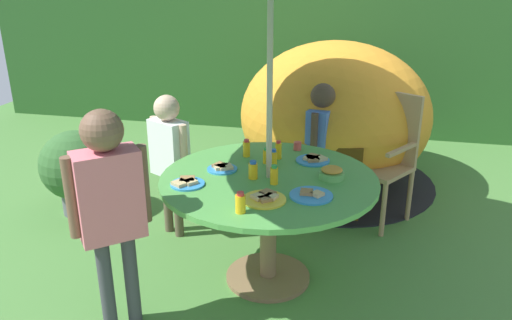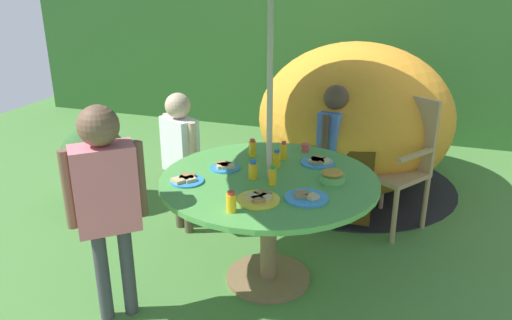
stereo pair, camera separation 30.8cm
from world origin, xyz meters
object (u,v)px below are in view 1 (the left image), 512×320
child_in_blue_shirt (321,135)px  plate_near_right (187,183)px  child_in_pink_shirt (109,195)px  plate_mid_right (313,159)px  juice_bottle_far_right (278,150)px  juice_bottle_center_back (274,175)px  juice_bottle_spot_a (266,156)px  juice_bottle_spot_b (253,170)px  plate_mid_left (222,168)px  snack_bowl (332,173)px  juice_bottle_front_edge (240,203)px  plate_back_edge (265,198)px  dome_tent (334,115)px  juice_bottle_center_front (246,148)px  potted_plant (76,168)px  juice_bottle_far_left (274,158)px  child_in_white_shirt (169,148)px  garden_table (269,197)px  cup_near (297,146)px  plate_near_left (311,195)px  wooden_chair (384,151)px

child_in_blue_shirt → plate_near_right: size_ratio=5.51×
child_in_pink_shirt → plate_mid_right: size_ratio=5.72×
juice_bottle_far_right → juice_bottle_center_back: juice_bottle_far_right is taller
juice_bottle_center_back → juice_bottle_spot_a: bearing=109.3°
juice_bottle_far_right → juice_bottle_spot_b: (-0.09, -0.38, -0.01)m
plate_near_right → plate_mid_left: (0.14, 0.28, 0.00)m
snack_bowl → juice_bottle_front_edge: bearing=-127.2°
child_in_blue_shirt → juice_bottle_center_back: (-0.18, -1.08, 0.07)m
plate_back_edge → dome_tent: bearing=83.6°
plate_mid_left → child_in_pink_shirt: bearing=-121.2°
plate_mid_left → juice_bottle_center_front: 0.30m
potted_plant → juice_bottle_spot_b: 1.87m
juice_bottle_spot_b → juice_bottle_center_back: bearing=-21.6°
plate_mid_left → juice_bottle_spot_b: bearing=-22.9°
juice_bottle_spot_a → juice_bottle_far_left: bearing=-41.1°
child_in_white_shirt → juice_bottle_spot_a: size_ratio=10.33×
garden_table → juice_bottle_center_front: size_ratio=11.07×
dome_tent → juice_bottle_spot_a: bearing=-105.1°
snack_bowl → child_in_white_shirt: bearing=162.3°
dome_tent → child_in_pink_shirt: dome_tent is taller
dome_tent → snack_bowl: bearing=-89.1°
juice_bottle_far_left → juice_bottle_center_back: same height
plate_mid_right → child_in_blue_shirt: bearing=90.7°
child_in_blue_shirt → cup_near: (-0.13, -0.43, 0.04)m
child_in_blue_shirt → juice_bottle_spot_b: size_ratio=9.83×
child_in_pink_shirt → snack_bowl: bearing=-8.9°
juice_bottle_far_left → plate_near_left: bearing=-54.3°
potted_plant → plate_near_right: size_ratio=3.49×
plate_near_left → snack_bowl: bearing=72.4°
child_in_blue_shirt → plate_near_left: bearing=16.3°
juice_bottle_front_edge → wooden_chair: bearing=64.1°
plate_near_left → cup_near: cup_near is taller
juice_bottle_far_left → juice_bottle_center_back: bearing=-78.6°
juice_bottle_spot_b → potted_plant: bearing=158.2°
plate_near_left → juice_bottle_far_left: (-0.30, 0.42, 0.05)m
juice_bottle_far_right → juice_bottle_center_front: juice_bottle_far_right is taller
juice_bottle_center_back → child_in_pink_shirt: bearing=-145.5°
garden_table → juice_bottle_spot_b: (-0.09, -0.04, 0.20)m
child_in_white_shirt → juice_bottle_center_front: child_in_white_shirt is taller
child_in_blue_shirt → plate_back_edge: (-0.19, -1.32, 0.02)m
juice_bottle_spot_b → garden_table: bearing=24.5°
plate_near_left → plate_back_edge: bearing=-157.0°
garden_table → juice_bottle_center_front: (-0.23, 0.34, 0.20)m
juice_bottle_center_front → juice_bottle_center_back: size_ratio=1.01×
child_in_white_shirt → juice_bottle_center_back: (0.91, -0.56, 0.09)m
wooden_chair → juice_bottle_front_edge: bearing=-82.5°
child_in_pink_shirt → juice_bottle_far_left: bearing=7.4°
juice_bottle_far_left → juice_bottle_spot_a: (-0.06, 0.05, -0.01)m
potted_plant → dome_tent: bearing=29.6°
plate_near_left → juice_bottle_front_edge: bearing=-140.6°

